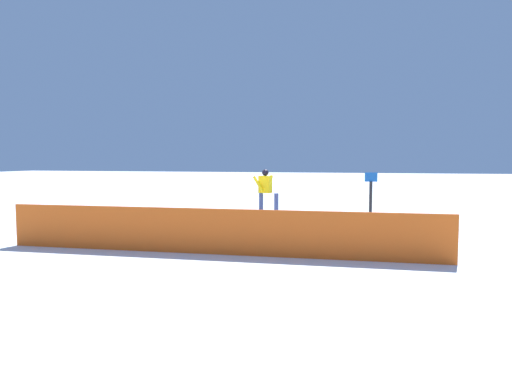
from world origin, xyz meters
name	(u,v)px	position (x,y,z in m)	size (l,w,h in m)	color
ground_plane	(258,227)	(0.00, 0.00, 0.00)	(120.00, 120.00, 0.00)	white
grind_box	(258,220)	(0.00, 0.00, 0.24)	(5.59, 0.70, 0.54)	black
snowboarder	(266,189)	(-0.28, -0.04, 1.28)	(1.53, 0.68, 1.39)	silver
safety_fence	(215,232)	(0.00, 4.36, 0.54)	(10.77, 0.06, 1.09)	#F75D17
trail_marker	(371,198)	(-3.64, -0.66, 0.98)	(0.40, 0.10, 1.82)	#262628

